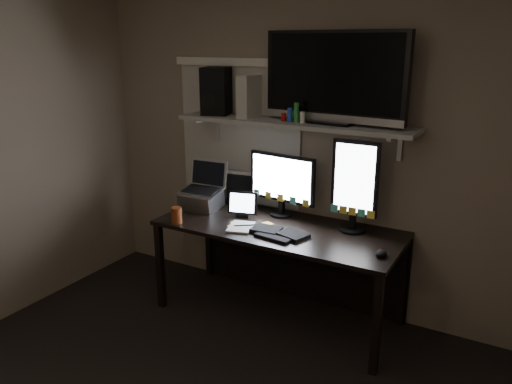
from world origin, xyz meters
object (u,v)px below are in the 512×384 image
Objects in this scene: laptop at (201,186)px; speaker at (217,91)px; game_console at (250,96)px; keyboard at (279,232)px; monitor_landscape at (282,185)px; monitor_portrait at (355,186)px; mouse at (381,253)px; tv at (334,78)px; desk at (285,243)px; tablet at (243,204)px; cup at (177,215)px.

laptop is 1.04× the size of speaker.
keyboard is at bearing -41.31° from game_console.
game_console is (0.36, 0.17, 0.72)m from laptop.
monitor_landscape is 1.51× the size of laptop.
speaker reaches higher than monitor_portrait.
tv is at bearing 145.71° from mouse.
speaker is at bearing 171.39° from desk.
game_console reaches higher than monitor_landscape.
monitor_portrait is (0.59, -0.05, 0.09)m from monitor_landscape.
monitor_portrait is at bearing -18.26° from speaker.
game_console reaches higher than mouse.
tablet is 0.64× the size of speaker.
keyboard is 1.06m from game_console.
tablet is (-1.14, 0.20, 0.08)m from mouse.
keyboard is 1.14× the size of speaker.
keyboard is (0.17, -0.36, -0.24)m from monitor_landscape.
monitor_landscape is 0.89m from speaker.
mouse is 1.56m from laptop.
cup reaches higher than mouse.
monitor_portrait reaches higher than tablet.
tv is (0.22, 0.36, 1.05)m from keyboard.
desk is at bearing -154.36° from tv.
speaker is at bearing 161.97° from keyboard.
keyboard is 3.90× the size of mouse.
speaker reaches higher than tablet.
monitor_landscape is at bearing 129.64° from desk.
desk is 15.15× the size of cup.
laptop is (-0.40, -0.00, 0.09)m from tablet.
mouse is 0.10× the size of tv.
laptop reaches higher than desk.
tv reaches higher than tablet.
monitor_landscape is 5.35× the size of mouse.
laptop is at bearing -158.41° from game_console.
game_console is at bearing 164.53° from mouse.
mouse is at bearing -24.68° from tablet.
monitor_landscape is 0.60m from monitor_portrait.
tv is 3.38× the size of game_console.
cup is at bearing -172.09° from mouse.
mouse is at bearing -30.34° from speaker.
monitor_landscape is at bearing 21.18° from tablet.
laptop is at bearing 94.98° from cup.
monitor_portrait reaches higher than keyboard.
game_console is at bearing 148.97° from keyboard.
tablet is at bearing -169.18° from desk.
game_console is at bearing -16.85° from speaker.
desk is 16.93× the size of mouse.
cup is at bearing -159.83° from keyboard.
mouse is (0.73, -0.01, 0.01)m from keyboard.
monitor_landscape is 0.71m from game_console.
cup is at bearing -148.58° from desk.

